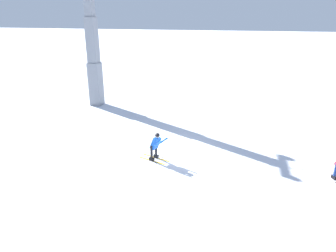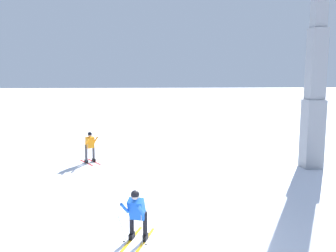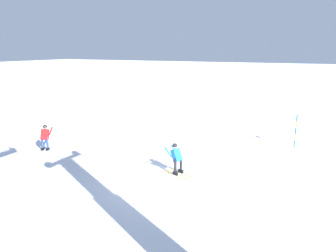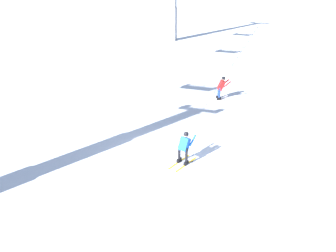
# 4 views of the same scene
# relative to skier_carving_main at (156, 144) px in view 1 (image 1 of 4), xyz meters

# --- Properties ---
(ground_plane) EXTENTS (260.00, 260.00, 0.00)m
(ground_plane) POSITION_rel_skier_carving_main_xyz_m (-0.11, 0.75, -0.88)
(ground_plane) COLOR white
(skier_carving_main) EXTENTS (1.70, 1.05, 1.65)m
(skier_carving_main) POSITION_rel_skier_carving_main_xyz_m (0.00, 0.00, 0.00)
(skier_carving_main) COLOR yellow
(skier_carving_main) RESTS_ON ground_plane
(lift_tower_near) EXTENTS (0.92, 2.55, 10.96)m
(lift_tower_near) POSITION_rel_skier_carving_main_xyz_m (-7.66, 8.69, 3.60)
(lift_tower_near) COLOR gray
(lift_tower_near) RESTS_ON ground_plane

